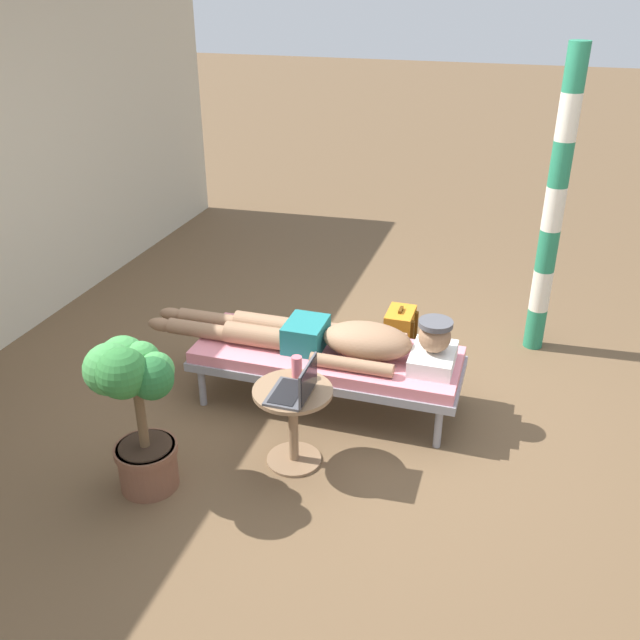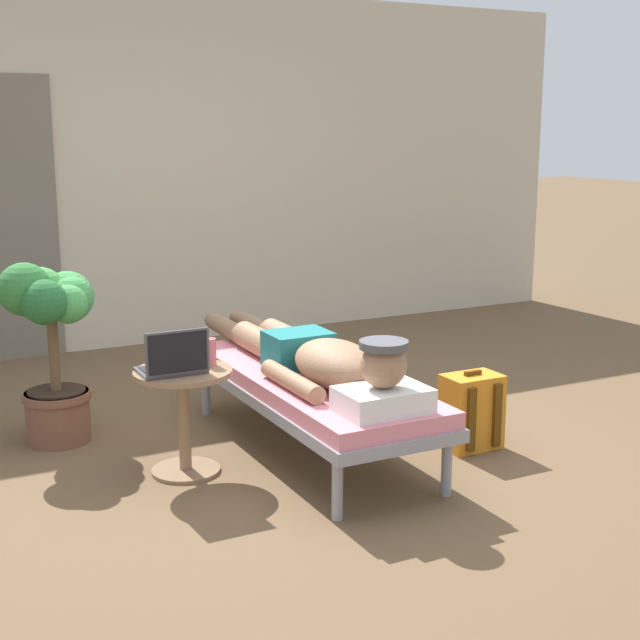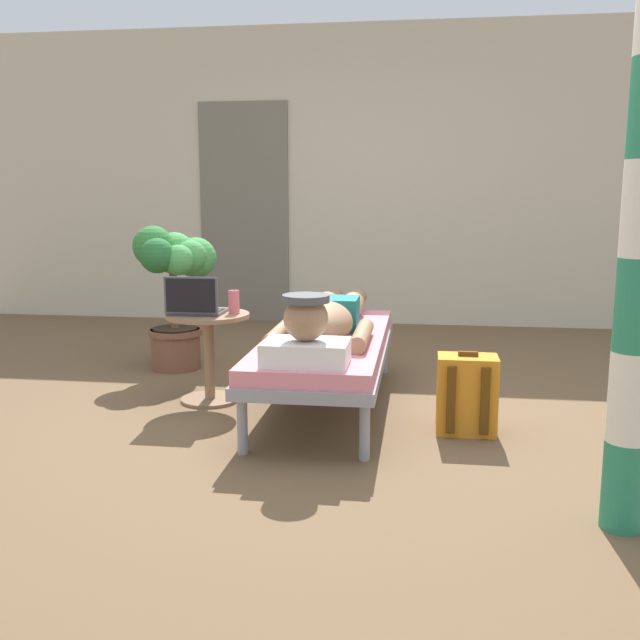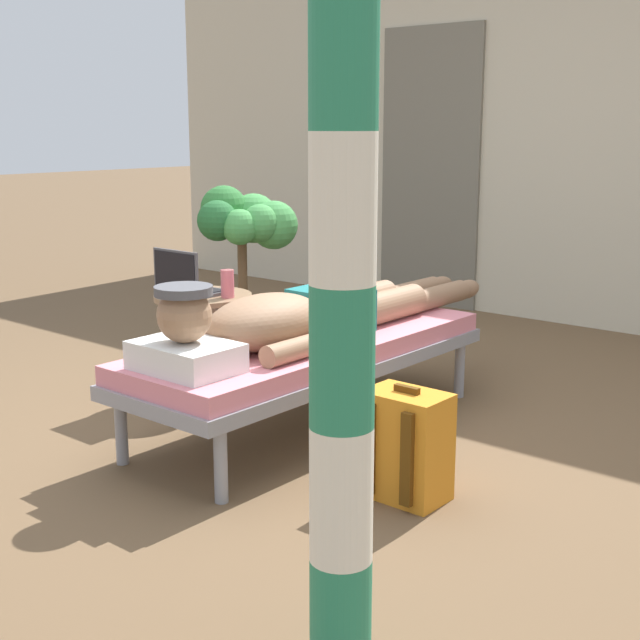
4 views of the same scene
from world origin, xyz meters
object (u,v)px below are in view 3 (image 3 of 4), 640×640
Objects in this scene: side_table at (209,342)px; laptop at (195,305)px; drink_glass at (234,302)px; backpack at (467,395)px; lounge_chair at (326,347)px; person_reclining at (325,319)px; potted_plant at (175,280)px.

side_table is 1.69× the size of laptop.
side_table is 0.28m from drink_glass.
laptop reaches higher than backpack.
lounge_chair is at bearing -3.30° from drink_glass.
backpack is at bearing -21.64° from person_reclining.
backpack is at bearing -16.32° from drink_glass.
laptop is (-0.75, -0.04, 0.24)m from lounge_chair.
drink_glass is 0.14× the size of potted_plant.
person_reclining is at bearing -4.52° from side_table.
person_reclining is at bearing 158.36° from backpack.
potted_plant is at bearing 121.04° from side_table.
backpack is (0.77, -0.35, -0.15)m from lounge_chair.
drink_glass is (-0.54, 0.03, 0.24)m from lounge_chair.
lounge_chair is 13.64× the size of drink_glass.
side_table is (-0.69, 0.05, -0.16)m from person_reclining.
person_reclining reaches higher than side_table.
person_reclining is at bearing -90.00° from lounge_chair.
person_reclining is 7.00× the size of laptop.
person_reclining is 0.55m from drink_glass.
laptop is at bearing 179.73° from person_reclining.
person_reclining is (0.00, -0.05, 0.17)m from lounge_chair.
lounge_chair is 4.34× the size of backpack.
laptop is at bearing -176.64° from lounge_chair.
drink_glass is 0.32× the size of backpack.
potted_plant is at bearing 116.17° from laptop.
potted_plant reaches higher than backpack.
backpack is (0.77, -0.31, -0.32)m from person_reclining.
laptop is 0.92m from potted_plant.
lounge_chair is 1.86× the size of potted_plant.
drink_glass is 1.42m from backpack.
side_table is at bearing -170.87° from drink_glass.
drink_glass is (0.21, 0.08, 0.01)m from laptop.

